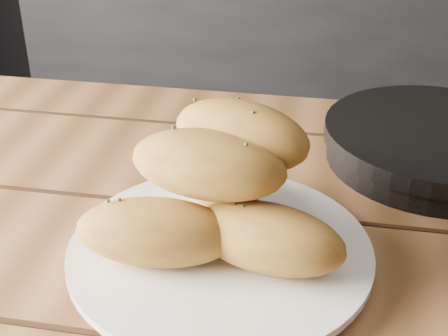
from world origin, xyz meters
TOP-DOWN VIEW (x-y plane):
  - plate at (-0.66, 0.36)m, footprint 0.29×0.29m
  - bread_rolls at (-0.67, 0.36)m, footprint 0.25×0.20m
  - skillet at (-0.44, 0.60)m, footprint 0.40×0.27m

SIDE VIEW (x-z plane):
  - plate at x=-0.66m, z-range 0.75..0.77m
  - skillet at x=-0.44m, z-range 0.75..0.80m
  - bread_rolls at x=-0.67m, z-range 0.76..0.89m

